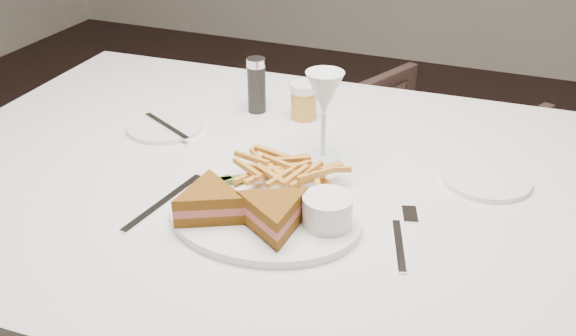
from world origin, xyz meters
The scene contains 3 objects.
table centered at (0.21, -0.30, 0.38)m, with size 1.48×0.98×0.75m, color silver.
chair_far centered at (0.29, 0.68, 0.29)m, with size 0.57×0.53×0.59m, color #49322D.
table_setting centered at (0.19, -0.35, 0.79)m, with size 0.82×0.58×0.18m.
Camera 1 is at (0.56, -1.25, 1.34)m, focal length 40.00 mm.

